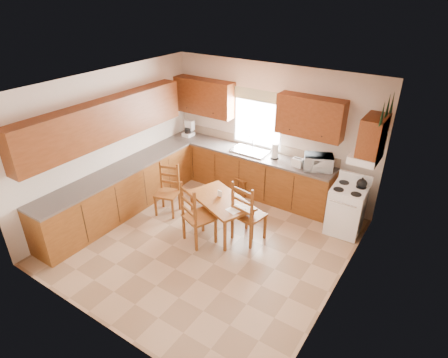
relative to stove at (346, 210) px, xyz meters
The scene contains 35 objects.
floor 2.53m from the stove, 138.88° to the right, with size 4.50×4.50×0.00m, color #A5805D.
ceiling 3.37m from the stove, 138.88° to the right, with size 4.50×4.50×0.00m, color brown.
wall_left 4.54m from the stove, 158.33° to the right, with size 4.50×4.50×0.00m, color beige.
wall_right 1.92m from the stove, 77.30° to the right, with size 4.50×4.50×0.00m, color beige.
wall_back 2.18m from the stove, 162.06° to the left, with size 4.50×4.50×0.00m, color beige.
wall_front 4.42m from the stove, 115.79° to the right, with size 4.50×4.50×0.00m, color beige.
lower_cab_back 2.28m from the stove, behind, with size 3.75×0.60×0.88m, color brown.
lower_cab_left 4.23m from the stove, 154.94° to the right, with size 0.60×3.60×0.88m, color brown.
counter_back 2.32m from the stove, behind, with size 3.75×0.63×0.04m, color #574D48.
counter_left 4.25m from the stove, 154.94° to the right, with size 0.63×3.60×0.04m, color #574D48.
backsplash 2.40m from the stove, 165.13° to the left, with size 3.75×0.01×0.18m, color tan.
upper_cab_back_left 3.74m from the stove, behind, with size 1.41×0.33×0.75m, color brown.
upper_cab_back_right 1.81m from the stove, 156.44° to the left, with size 1.25×0.33×0.75m, color brown.
upper_cab_left 4.58m from the stove, 155.69° to the right, with size 0.33×3.60×0.75m, color brown.
upper_cab_stove 1.48m from the stove, ahead, with size 0.33×0.62×0.62m, color brown.
range_hood 1.10m from the stove, ahead, with size 0.44×0.62×0.12m, color white.
window_frame 2.52m from the stove, 165.13° to the left, with size 1.13×0.02×1.18m, color white.
window_pane 2.52m from the stove, 165.25° to the left, with size 1.05×0.01×1.10m, color white.
window_valance 2.77m from the stove, 165.87° to the left, with size 1.19×0.01×0.24m, color #627E48.
sink_basin 2.26m from the stove, behind, with size 0.75×0.45×0.04m, color silver.
pine_decal_a 2.00m from the stove, 43.32° to the right, with size 0.22×0.22×0.36m, color #183F21.
pine_decal_b 2.02m from the stove, ahead, with size 0.22×0.22×0.36m, color #183F21.
pine_decal_c 2.00m from the stove, 44.89° to the left, with size 0.22×0.22×0.36m, color #183F21.
stove is the anchor object (origin of this frame).
coffeemaker 3.88m from the stove, behind, with size 0.19×0.23×0.32m, color white.
paper_towel 1.77m from the stove, 168.82° to the left, with size 0.13×0.13×0.31m, color white.
toaster 1.25m from the stove, 168.47° to the left, with size 0.20×0.13×0.16m, color white.
microwave 1.01m from the stove, 156.71° to the left, with size 0.49×0.35×0.29m, color white.
dining_table 2.24m from the stove, 147.07° to the right, with size 1.21×0.69×0.65m, color brown.
chair_near_left 2.63m from the stove, 139.67° to the right, with size 0.48×0.45×1.13m, color brown.
chair_near_right 1.77m from the stove, 138.62° to the right, with size 0.48×0.45×1.14m, color brown.
chair_far_left 3.34m from the stove, 156.63° to the right, with size 0.42×0.40×0.99m, color brown.
chair_far_right 2.22m from the stove, behind, with size 0.37×0.35×0.88m, color brown.
table_paper 2.02m from the stove, 137.59° to the right, with size 0.22×0.29×0.00m, color white.
table_card 2.28m from the stove, 149.37° to the right, with size 0.09×0.02×0.12m, color white.
Camera 1 is at (3.18, -4.26, 4.07)m, focal length 30.00 mm.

